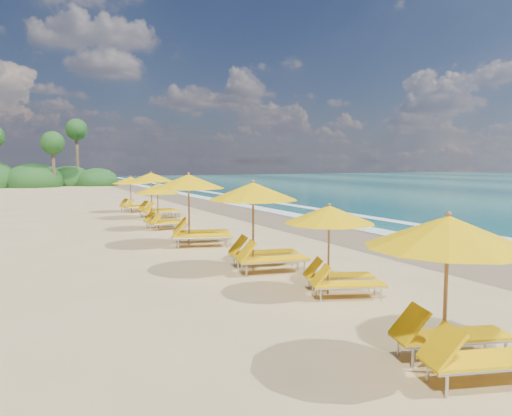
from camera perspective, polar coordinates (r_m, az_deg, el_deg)
name	(u,v)px	position (r m, az deg, el deg)	size (l,w,h in m)	color
ground	(256,240)	(18.04, 0.00, -3.80)	(160.00, 160.00, 0.00)	tan
wet_sand	(343,233)	(20.13, 10.25, -2.89)	(4.00, 160.00, 0.01)	#7B6749
surf_foam	(393,228)	(21.84, 15.94, -2.30)	(4.00, 160.00, 0.01)	white
station_0	(458,283)	(7.22, 22.74, -8.17)	(2.86, 2.79, 2.27)	olive
station_1	(336,243)	(10.75, 9.40, -4.14)	(2.61, 2.57, 2.03)	olive
station_2	(260,220)	(12.91, 0.47, -1.40)	(2.95, 2.83, 2.44)	olive
station_3	(195,204)	(16.95, -7.28, 0.43)	(3.23, 3.15, 2.55)	olive
station_4	(161,203)	(21.22, -11.15, 0.54)	(2.32, 2.20, 1.99)	olive
station_5	(155,192)	(25.40, -11.86, 1.88)	(2.76, 2.59, 2.42)	olive
station_6	(133,192)	(28.79, -14.29, 1.89)	(2.55, 2.45, 2.10)	olive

